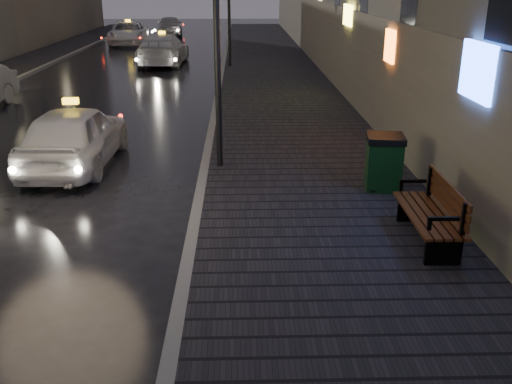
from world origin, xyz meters
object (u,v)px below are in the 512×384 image
Objects in this scene: taxi_near at (75,136)px; taxi_mid at (163,50)px; car_far at (170,26)px; bench at (434,212)px; taxi_far at (129,33)px; lamp_near at (216,14)px; trash_bin at (384,162)px.

taxi_mid reaches higher than taxi_near.
taxi_mid reaches higher than car_far.
taxi_far is (-10.55, 31.54, 0.09)m from bench.
taxi_mid is at bearing -76.55° from taxi_far.
lamp_near reaches higher than taxi_near.
bench is at bearing -77.66° from taxi_far.
lamp_near is 1.18× the size of car_far.
taxi_near is 0.81× the size of taxi_far.
lamp_near reaches higher than trash_bin.
car_far reaches higher than bench.
bench is 38.68m from car_far.
taxi_far is (-3.57, 26.87, 0.01)m from taxi_near.
trash_bin is 30.81m from taxi_far.
taxi_far reaches higher than taxi_near.
car_far reaches higher than taxi_near.
lamp_near reaches higher than bench.
taxi_far is at bearing -67.85° from taxi_mid.
lamp_near is 1.21× the size of taxi_near.
trash_bin is (3.37, -1.64, -2.77)m from lamp_near.
taxi_mid is 1.19× the size of car_far.
taxi_near is at bearing -88.58° from taxi_far.
taxi_mid is (-6.83, 19.17, 0.06)m from trash_bin.
taxi_near is 0.81× the size of taxi_mid.
trash_bin is at bearing -76.55° from taxi_far.
taxi_mid reaches higher than trash_bin.
taxi_far is at bearing 109.45° from bench.
taxi_mid is (-7.04, 21.68, 0.12)m from bench.
taxi_mid is at bearing 116.90° from trash_bin.
taxi_near is at bearing 169.59° from trash_bin.
taxi_near is 0.97× the size of car_far.
trash_bin is at bearing 112.15° from taxi_mid.
taxi_mid reaches higher than bench.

